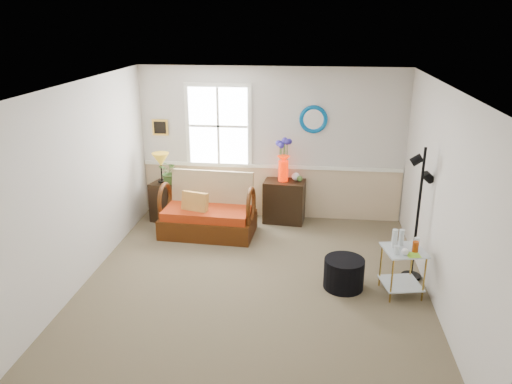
# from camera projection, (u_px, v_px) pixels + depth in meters

# --- Properties ---
(floor) EXTENTS (4.50, 5.00, 0.01)m
(floor) POSITION_uv_depth(u_px,v_px,m) (254.00, 286.00, 6.57)
(floor) COLOR #7B6B4C
(floor) RESTS_ON ground
(ceiling) EXTENTS (4.50, 5.00, 0.01)m
(ceiling) POSITION_uv_depth(u_px,v_px,m) (253.00, 86.00, 5.71)
(ceiling) COLOR white
(ceiling) RESTS_ON walls
(walls) EXTENTS (4.51, 5.01, 2.60)m
(walls) POSITION_uv_depth(u_px,v_px,m) (254.00, 193.00, 6.14)
(walls) COLOR beige
(walls) RESTS_ON floor
(wainscot) EXTENTS (4.46, 0.02, 0.90)m
(wainscot) POSITION_uv_depth(u_px,v_px,m) (271.00, 192.00, 8.74)
(wainscot) COLOR tan
(wainscot) RESTS_ON walls
(chair_rail) EXTENTS (4.46, 0.04, 0.06)m
(chair_rail) POSITION_uv_depth(u_px,v_px,m) (271.00, 166.00, 8.58)
(chair_rail) COLOR white
(chair_rail) RESTS_ON walls
(window) EXTENTS (1.14, 0.06, 1.44)m
(window) POSITION_uv_depth(u_px,v_px,m) (218.00, 126.00, 8.45)
(window) COLOR white
(window) RESTS_ON walls
(picture) EXTENTS (0.28, 0.03, 0.28)m
(picture) POSITION_uv_depth(u_px,v_px,m) (160.00, 127.00, 8.59)
(picture) COLOR gold
(picture) RESTS_ON walls
(mirror) EXTENTS (0.47, 0.07, 0.47)m
(mirror) POSITION_uv_depth(u_px,v_px,m) (313.00, 119.00, 8.24)
(mirror) COLOR #0688C1
(mirror) RESTS_ON walls
(loveseat) EXTENTS (1.52, 0.92, 0.97)m
(loveseat) POSITION_uv_depth(u_px,v_px,m) (208.00, 206.00, 8.00)
(loveseat) COLOR #562A07
(loveseat) RESTS_ON floor
(throw_pillow) EXTENTS (0.44, 0.22, 0.43)m
(throw_pillow) POSITION_uv_depth(u_px,v_px,m) (195.00, 205.00, 7.89)
(throw_pillow) COLOR #B85A1F
(throw_pillow) RESTS_ON loveseat
(lamp_stand) EXTENTS (0.47, 0.47, 0.68)m
(lamp_stand) POSITION_uv_depth(u_px,v_px,m) (164.00, 201.00, 8.60)
(lamp_stand) COLOR black
(lamp_stand) RESTS_ON floor
(table_lamp) EXTENTS (0.39, 0.39, 0.52)m
(table_lamp) POSITION_uv_depth(u_px,v_px,m) (161.00, 168.00, 8.40)
(table_lamp) COLOR #AC7F1B
(table_lamp) RESTS_ON lamp_stand
(potted_plant) EXTENTS (0.49, 0.51, 0.31)m
(potted_plant) POSITION_uv_depth(u_px,v_px,m) (170.00, 175.00, 8.39)
(potted_plant) COLOR #3B5F26
(potted_plant) RESTS_ON lamp_stand
(cabinet) EXTENTS (0.72, 0.50, 0.73)m
(cabinet) POSITION_uv_depth(u_px,v_px,m) (284.00, 201.00, 8.54)
(cabinet) COLOR black
(cabinet) RESTS_ON floor
(flower_vase) EXTENTS (0.29, 0.29, 0.72)m
(flower_vase) POSITION_uv_depth(u_px,v_px,m) (283.00, 160.00, 8.32)
(flower_vase) COLOR #F01C00
(flower_vase) RESTS_ON cabinet
(side_table) EXTENTS (0.58, 0.58, 0.62)m
(side_table) POSITION_uv_depth(u_px,v_px,m) (402.00, 272.00, 6.30)
(side_table) COLOR gold
(side_table) RESTS_ON floor
(tabletop_items) EXTENTS (0.45, 0.45, 0.24)m
(tabletop_items) POSITION_uv_depth(u_px,v_px,m) (407.00, 241.00, 6.14)
(tabletop_items) COLOR silver
(tabletop_items) RESTS_ON side_table
(floor_lamp) EXTENTS (0.27, 0.27, 1.82)m
(floor_lamp) POSITION_uv_depth(u_px,v_px,m) (418.00, 215.00, 6.49)
(floor_lamp) COLOR black
(floor_lamp) RESTS_ON floor
(ottoman) EXTENTS (0.67, 0.67, 0.40)m
(ottoman) POSITION_uv_depth(u_px,v_px,m) (344.00, 273.00, 6.48)
(ottoman) COLOR black
(ottoman) RESTS_ON floor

